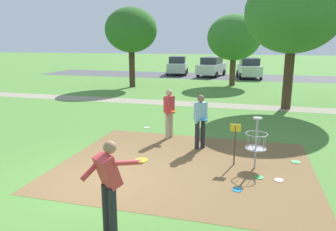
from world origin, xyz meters
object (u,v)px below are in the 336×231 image
Objects in this scene: frisbee_by_tee at (237,190)px; parked_car_center_right at (249,68)px; disc_golf_basket at (254,141)px; frisbee_far_right at (259,177)px; frisbee_mid_grass at (279,180)px; player_waiting_left at (169,111)px; frisbee_near_basket at (147,128)px; tree_near_left at (131,30)px; parked_car_leftmost at (178,65)px; parked_car_center_left at (211,67)px; player_foreground_watching at (109,183)px; player_throwing at (200,119)px; frisbee_far_left at (296,162)px; tree_near_right at (234,38)px; tree_mid_left at (294,12)px.

parked_car_center_right is (-0.26, 23.63, 0.91)m from frisbee_by_tee.
disc_golf_basket is at bearing 77.99° from frisbee_by_tee.
frisbee_mid_grass is at bearing -5.24° from frisbee_far_right.
frisbee_near_basket is at bearing 139.17° from player_waiting_left.
tree_near_left reaches higher than player_waiting_left.
disc_golf_basket is 6.51× the size of frisbee_mid_grass.
parked_car_center_left is at bearing -12.91° from parked_car_leftmost.
player_waiting_left is at bearing -77.34° from parked_car_leftmost.
parked_car_center_right is at bearing 93.02° from frisbee_mid_grass.
player_foreground_watching is 0.39× the size of parked_car_leftmost.
parked_car_center_left is (-3.81, 24.24, 0.91)m from frisbee_by_tee.
disc_golf_basket is 1.19m from frisbee_mid_grass.
tree_near_left is (-5.96, 11.75, 3.12)m from player_waiting_left.
player_foreground_watching is 5.04m from player_throwing.
frisbee_by_tee is at bearing -124.51° from frisbee_far_left.
frisbee_by_tee is 0.96m from frisbee_far_right.
tree_near_right is (2.34, 13.56, 3.58)m from frisbee_near_basket.
player_throwing is 3.12m from frisbee_by_tee.
frisbee_far_left is (0.54, 1.38, 0.00)m from frisbee_mid_grass.
frisbee_mid_grass is (2.26, -1.88, -0.96)m from player_throwing.
player_waiting_left is (-1.23, 0.84, 0.00)m from player_throwing.
frisbee_far_right is 23.81m from parked_car_center_left.
parked_car_center_left is (-1.78, 26.56, -0.06)m from player_foreground_watching.
frisbee_mid_grass is 0.84× the size of frisbee_far_left.
parked_car_leftmost and parked_car_center_left have the same top height.
frisbee_mid_grass is at bearing -56.85° from tree_near_left.
disc_golf_basket is 0.99m from frisbee_far_right.
parked_car_leftmost and parked_car_center_right have the same top height.
frisbee_near_basket is 0.04× the size of tree_near_left.
tree_near_left is 0.86× the size of tree_mid_left.
frisbee_by_tee is 17.93m from tree_near_left.
tree_near_right is at bearing 80.23° from frisbee_near_basket.
player_foreground_watching is (-2.34, -3.78, 0.23)m from disc_golf_basket.
frisbee_by_tee and frisbee_far_left have the same top height.
tree_near_left is (-9.45, 14.47, 4.08)m from frisbee_mid_grass.
frisbee_near_basket and frisbee_by_tee have the same top height.
tree_mid_left is (1.86, 9.92, 4.64)m from frisbee_by_tee.
disc_golf_basket is 0.31× the size of parked_car_center_right.
player_waiting_left is (-2.85, 2.05, 0.21)m from disc_golf_basket.
frisbee_mid_grass is 22.88m from parked_car_center_right.
parked_car_leftmost is 1.00× the size of parked_car_center_right.
parked_car_center_left is at bearing 93.50° from player_waiting_left.
parked_car_center_right reaches higher than frisbee_far_left.
frisbee_near_basket is 14.22m from tree_near_right.
frisbee_by_tee is 26.14m from parked_car_leftmost.
frisbee_by_tee is 0.04× the size of tree_near_left.
parked_car_leftmost is 0.99× the size of parked_car_center_left.
parked_car_leftmost is at bearing 130.72° from tree_near_right.
parked_car_center_right is at bearing 79.70° from frisbee_near_basket.
player_throwing is 0.39× the size of parked_car_center_right.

